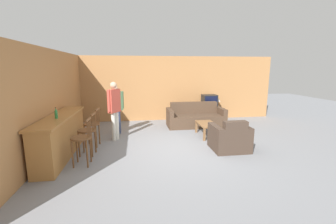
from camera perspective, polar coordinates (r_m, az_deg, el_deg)
ground_plane at (r=6.03m, az=2.50°, el=-9.44°), size 24.00×24.00×0.00m
wall_back at (r=9.23m, az=-1.63°, el=5.96°), size 9.40×0.08×2.60m
wall_left at (r=7.21m, az=-25.57°, el=3.50°), size 0.08×8.58×2.60m
bar_counter at (r=6.03m, az=-25.49°, el=-5.48°), size 0.55×2.68×1.00m
bar_chair_near at (r=5.27m, az=-21.06°, el=-6.77°), size 0.45×0.45×1.05m
bar_chair_mid at (r=5.84m, az=-19.79°, el=-4.98°), size 0.48×0.48×1.05m
bar_chair_far at (r=6.46m, az=-18.67°, el=-3.42°), size 0.48×0.48×1.05m
couch_far at (r=8.40m, az=6.98°, el=-1.49°), size 2.09×0.91×0.86m
armchair_near at (r=6.11m, az=15.41°, el=-6.52°), size 0.90×0.86×0.84m
coffee_table at (r=7.18m, az=9.89°, el=-3.38°), size 0.53×0.97×0.41m
tv_unit at (r=9.44m, az=10.33°, el=-0.43°), size 0.97×0.52×0.54m
tv at (r=9.35m, az=10.44°, el=2.75°), size 0.57×0.49×0.52m
bottle at (r=5.60m, az=-26.55°, el=-0.34°), size 0.06×0.06×0.25m
table_lamp at (r=9.45m, az=12.36°, el=3.18°), size 0.27×0.27×0.45m
person_by_window at (r=7.41m, az=-13.08°, el=1.25°), size 0.49×0.35×1.58m
person_by_counter at (r=6.75m, az=-13.46°, el=1.17°), size 0.36×0.44×1.73m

